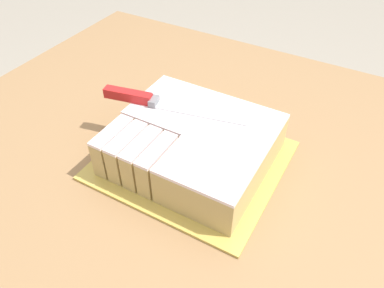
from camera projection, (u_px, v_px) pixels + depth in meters
The scene contains 4 objects.
countertop at pixel (210, 273), 1.11m from camera, with size 1.40×1.10×0.91m.
cake_board at pixel (192, 160), 0.81m from camera, with size 0.37×0.34×0.01m.
cake at pixel (194, 144), 0.78m from camera, with size 0.32×0.28×0.09m.
knife at pixel (147, 100), 0.81m from camera, with size 0.32×0.09×0.02m.
Camera 1 is at (0.23, -0.52, 1.48)m, focal length 35.00 mm.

